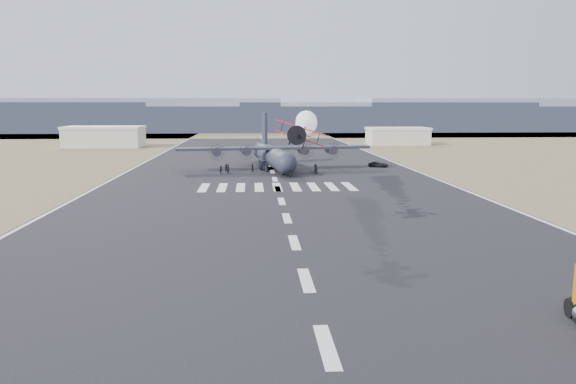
{
  "coord_description": "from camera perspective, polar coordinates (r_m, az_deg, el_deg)",
  "views": [
    {
      "loc": [
        -4.01,
        -41.25,
        13.19
      ],
      "look_at": [
        -0.21,
        18.49,
        4.0
      ],
      "focal_mm": 35.0,
      "sensor_mm": 36.0,
      "label": 1
    }
  ],
  "objects": [
    {
      "name": "hangar_left",
      "position": [
        192.58,
        -18.14,
        5.39
      ],
      "size": [
        24.5,
        14.5,
        6.7
      ],
      "color": "#B8B3A3",
      "rests_on": "ground"
    },
    {
      "name": "smoke_trail",
      "position": [
        88.06,
        1.81,
        6.96
      ],
      "size": [
        5.92,
        34.92,
        3.58
      ],
      "rotation": [
        0.0,
        0.0,
        -0.12
      ],
      "color": "white"
    },
    {
      "name": "runway_markings",
      "position": [
        102.18,
        -1.36,
        1.31
      ],
      "size": [
        60.0,
        260.0,
        0.01
      ],
      "primitive_type": null,
      "color": "silver",
      "rests_on": "ground"
    },
    {
      "name": "scrub_far",
      "position": [
        271.6,
        -2.8,
        5.94
      ],
      "size": [
        500.0,
        80.0,
        0.0
      ],
      "primitive_type": "cube",
      "color": "olive",
      "rests_on": "ground"
    },
    {
      "name": "ridge_seg_e",
      "position": [
        309.1,
        9.35,
        7.56
      ],
      "size": [
        150.0,
        50.0,
        15.0
      ],
      "primitive_type": "cube",
      "color": "slate",
      "rests_on": "ground"
    },
    {
      "name": "ridge_seg_d",
      "position": [
        301.35,
        -2.9,
        7.45
      ],
      "size": [
        150.0,
        50.0,
        13.0
      ],
      "primitive_type": "cube",
      "color": "slate",
      "rests_on": "ground"
    },
    {
      "name": "ridge_seg_c",
      "position": [
        307.39,
        -15.21,
        7.55
      ],
      "size": [
        150.0,
        50.0,
        17.0
      ],
      "primitive_type": "cube",
      "color": "slate",
      "rests_on": "ground"
    },
    {
      "name": "crew_h",
      "position": [
        111.48,
        2.78,
        2.39
      ],
      "size": [
        0.99,
        1.02,
        1.81
      ],
      "primitive_type": "imported",
      "rotation": [
        0.0,
        0.0,
        5.45
      ],
      "color": "black",
      "rests_on": "ground"
    },
    {
      "name": "support_vehicle",
      "position": [
        124.22,
        9.16,
        2.8
      ],
      "size": [
        4.71,
        3.48,
        1.19
      ],
      "primitive_type": "imported",
      "rotation": [
        0.0,
        0.0,
        1.17
      ],
      "color": "black",
      "rests_on": "ground"
    },
    {
      "name": "crew_e",
      "position": [
        113.53,
        -2.2,
        2.49
      ],
      "size": [
        0.88,
        0.58,
        1.71
      ],
      "primitive_type": "imported",
      "rotation": [
        0.0,
        0.0,
        3.22
      ],
      "color": "black",
      "rests_on": "ground"
    },
    {
      "name": "ground",
      "position": [
        43.49,
        1.85,
        -8.93
      ],
      "size": [
        500.0,
        500.0,
        0.0
      ],
      "primitive_type": "plane",
      "color": "black",
      "rests_on": "ground"
    },
    {
      "name": "transport_aircraft",
      "position": [
        119.19,
        -1.55,
        3.83
      ],
      "size": [
        40.64,
        33.35,
        11.73
      ],
      "rotation": [
        0.0,
        0.0,
        0.13
      ],
      "color": "#212231",
      "rests_on": "ground"
    },
    {
      "name": "crew_b",
      "position": [
        113.65,
        -3.67,
        2.45
      ],
      "size": [
        0.89,
        0.88,
        1.59
      ],
      "primitive_type": "imported",
      "rotation": [
        0.0,
        0.0,
        3.89
      ],
      "color": "black",
      "rests_on": "ground"
    },
    {
      "name": "crew_c",
      "position": [
        109.9,
        -6.83,
        2.23
      ],
      "size": [
        1.07,
        1.23,
        1.74
      ],
      "primitive_type": "imported",
      "rotation": [
        0.0,
        0.0,
        0.97
      ],
      "color": "black",
      "rests_on": "ground"
    },
    {
      "name": "ridge_seg_f",
      "position": [
        329.74,
        20.52,
        7.37
      ],
      "size": [
        150.0,
        50.0,
        17.0
      ],
      "primitive_type": "cube",
      "color": "slate",
      "rests_on": "ground"
    },
    {
      "name": "aerobatic_biplane",
      "position": [
        59.69,
        1.24,
        5.87
      ],
      "size": [
        5.54,
        5.16,
        2.95
      ],
      "rotation": [
        0.0,
        0.29,
        -0.12
      ],
      "color": "#AF0B13"
    },
    {
      "name": "crew_a",
      "position": [
        113.4,
        -2.76,
        2.45
      ],
      "size": [
        0.77,
        0.74,
        1.63
      ],
      "primitive_type": "imported",
      "rotation": [
        0.0,
        0.0,
        0.63
      ],
      "color": "black",
      "rests_on": "ground"
    },
    {
      "name": "ridge_seg_b",
      "position": [
        326.58,
        -26.53,
        6.82
      ],
      "size": [
        150.0,
        50.0,
        15.0
      ],
      "primitive_type": "cube",
      "color": "slate",
      "rests_on": "ground"
    },
    {
      "name": "crew_g",
      "position": [
        111.41,
        -6.11,
        2.37
      ],
      "size": [
        0.76,
        0.83,
        1.88
      ],
      "primitive_type": "imported",
      "rotation": [
        0.0,
        0.0,
        4.37
      ],
      "color": "black",
      "rests_on": "ground"
    },
    {
      "name": "hangar_right",
      "position": [
        197.94,
        11.06,
        5.62
      ],
      "size": [
        20.5,
        12.5,
        5.9
      ],
      "color": "#B8B3A3",
      "rests_on": "ground"
    },
    {
      "name": "crew_f",
      "position": [
        113.64,
        -6.28,
        2.43
      ],
      "size": [
        1.58,
        0.76,
        1.64
      ],
      "primitive_type": "imported",
      "rotation": [
        0.0,
        0.0,
        2.96
      ],
      "color": "black",
      "rests_on": "ground"
    },
    {
      "name": "crew_d",
      "position": [
        110.07,
        2.9,
        2.29
      ],
      "size": [
        1.1,
        1.08,
        1.74
      ],
      "primitive_type": "imported",
      "rotation": [
        0.0,
        0.0,
        5.53
      ],
      "color": "black",
      "rests_on": "ground"
    }
  ]
}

